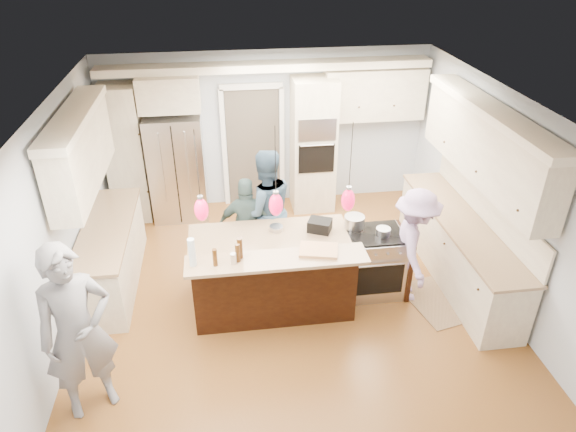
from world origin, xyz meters
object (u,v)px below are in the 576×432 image
(kitchen_island, at_px, (272,272))
(person_far_left, at_px, (265,210))
(island_range, at_px, (375,262))
(person_bar_end, at_px, (78,333))
(refrigerator, at_px, (177,167))

(kitchen_island, height_order, person_far_left, person_far_left)
(island_range, relative_size, person_bar_end, 0.46)
(kitchen_island, xyz_separation_m, person_bar_end, (-2.05, -1.43, 0.51))
(kitchen_island, distance_m, person_far_left, 1.00)
(person_far_left, bearing_deg, island_range, 137.93)
(refrigerator, distance_m, person_bar_end, 4.07)
(island_range, bearing_deg, refrigerator, 137.41)
(person_bar_end, bearing_deg, island_range, -2.69)
(refrigerator, bearing_deg, kitchen_island, -63.09)
(refrigerator, relative_size, kitchen_island, 0.86)
(refrigerator, distance_m, person_far_left, 2.12)
(island_range, distance_m, person_bar_end, 3.81)
(kitchen_island, height_order, person_bar_end, person_bar_end)
(refrigerator, bearing_deg, person_bar_end, -100.63)
(island_range, relative_size, person_far_left, 0.51)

